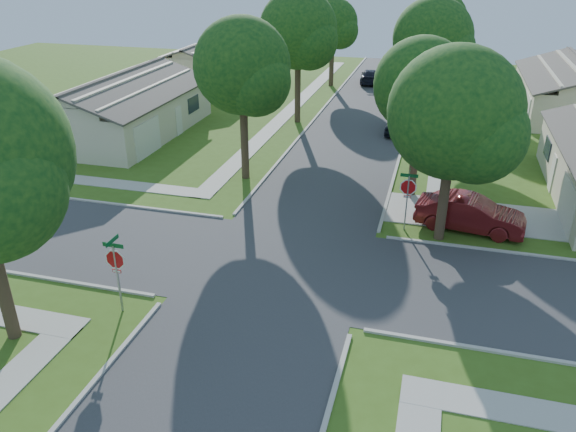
% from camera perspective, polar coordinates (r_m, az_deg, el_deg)
% --- Properties ---
extents(ground, '(100.00, 100.00, 0.00)m').
position_cam_1_polar(ground, '(23.61, -0.70, -4.97)').
color(ground, '#3D5D19').
rests_on(ground, ground).
extents(road_ns, '(7.00, 100.00, 0.02)m').
position_cam_1_polar(road_ns, '(23.61, -0.70, -4.96)').
color(road_ns, '#333335').
rests_on(road_ns, ground).
extents(sidewalk_ne, '(1.20, 40.00, 0.04)m').
position_cam_1_polar(sidewalk_ne, '(47.09, 15.57, 9.90)').
color(sidewalk_ne, '#9E9B91').
rests_on(sidewalk_ne, ground).
extents(sidewalk_nw, '(1.20, 40.00, 0.04)m').
position_cam_1_polar(sidewalk_nw, '(48.53, 0.83, 11.27)').
color(sidewalk_nw, '#9E9B91').
rests_on(sidewalk_nw, ground).
extents(driveway, '(8.80, 3.60, 0.05)m').
position_cam_1_polar(driveway, '(29.30, 18.32, 0.06)').
color(driveway, '#9E9B91').
rests_on(driveway, ground).
extents(stop_sign_sw, '(1.05, 0.80, 2.98)m').
position_cam_1_polar(stop_sign_sw, '(20.65, -17.12, -4.54)').
color(stop_sign_sw, gray).
rests_on(stop_sign_sw, ground).
extents(stop_sign_ne, '(1.05, 0.80, 2.98)m').
position_cam_1_polar(stop_sign_ne, '(26.23, 12.09, 2.64)').
color(stop_sign_ne, gray).
rests_on(stop_sign_ne, ground).
extents(tree_e_near, '(4.97, 4.80, 8.28)m').
position_cam_1_polar(tree_e_near, '(29.26, 13.50, 12.34)').
color(tree_e_near, '#38281C').
rests_on(tree_e_near, ground).
extents(tree_e_mid, '(5.59, 5.40, 9.21)m').
position_cam_1_polar(tree_e_mid, '(40.96, 14.53, 16.73)').
color(tree_e_mid, '#38281C').
rests_on(tree_e_mid, ground).
extents(tree_e_far, '(5.17, 5.00, 8.72)m').
position_cam_1_polar(tree_e_far, '(53.89, 15.03, 18.34)').
color(tree_e_far, '#38281C').
rests_on(tree_e_far, ground).
extents(tree_w_near, '(5.38, 5.20, 8.97)m').
position_cam_1_polar(tree_w_near, '(30.91, -4.58, 14.52)').
color(tree_w_near, '#38281C').
rests_on(tree_w_near, ground).
extents(tree_w_mid, '(5.80, 5.60, 9.56)m').
position_cam_1_polar(tree_w_mid, '(42.19, 1.11, 18.06)').
color(tree_w_mid, '#38281C').
rests_on(tree_w_mid, ground).
extents(tree_w_far, '(4.76, 4.60, 8.04)m').
position_cam_1_polar(tree_w_far, '(54.91, 4.63, 18.70)').
color(tree_w_far, '#38281C').
rests_on(tree_w_far, ground).
extents(tree_ne_corner, '(5.80, 5.60, 8.66)m').
position_cam_1_polar(tree_ne_corner, '(24.61, 16.66, 9.41)').
color(tree_ne_corner, '#38281C').
rests_on(tree_ne_corner, ground).
extents(house_ne_far, '(8.42, 13.60, 4.23)m').
position_cam_1_polar(house_ne_far, '(50.72, 27.22, 10.87)').
color(house_ne_far, beige).
rests_on(house_ne_far, ground).
extents(house_nw_near, '(8.42, 13.60, 4.23)m').
position_cam_1_polar(house_nw_near, '(42.08, -16.49, 10.10)').
color(house_nw_near, beige).
rests_on(house_nw_near, ground).
extents(house_nw_far, '(8.42, 13.60, 4.23)m').
position_cam_1_polar(house_nw_far, '(56.87, -7.60, 14.73)').
color(house_nw_far, beige).
rests_on(house_nw_far, ground).
extents(car_driveway, '(5.16, 2.48, 1.63)m').
position_cam_1_polar(car_driveway, '(27.50, 18.02, 0.23)').
color(car_driveway, '#5D1314').
rests_on(car_driveway, ground).
extents(car_curb_east, '(2.25, 4.87, 1.62)m').
position_cam_1_polar(car_curb_east, '(41.60, 11.52, 9.45)').
color(car_curb_east, black).
rests_on(car_curb_east, ground).
extents(car_curb_west, '(2.13, 4.58, 1.29)m').
position_cam_1_polar(car_curb_west, '(57.22, 8.37, 13.86)').
color(car_curb_west, black).
rests_on(car_curb_west, ground).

